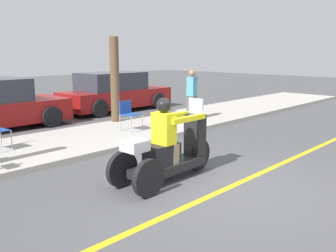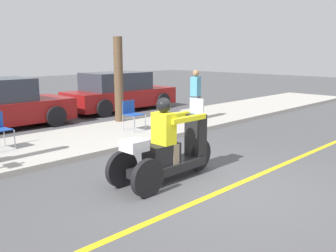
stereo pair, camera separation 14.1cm
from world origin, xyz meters
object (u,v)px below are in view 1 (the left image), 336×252
Objects in this scene: spectator_far_back at (192,96)px; parked_car_lot_center at (115,93)px; folding_chair_curbside at (129,112)px; motorcycle_trike at (168,151)px; tree_trunk at (115,80)px.

spectator_far_back is 0.36× the size of parked_car_lot_center.
folding_chair_curbside is at bearing -123.66° from parked_car_lot_center.
spectator_far_back is (4.51, 3.23, 0.35)m from motorcycle_trike.
spectator_far_back is at bearing -39.62° from tree_trunk.
folding_chair_curbside is at bearing 174.96° from spectator_far_back.
folding_chair_curbside is 1.67m from tree_trunk.
tree_trunk is at bearing 140.38° from spectator_far_back.
folding_chair_curbside is at bearing 59.42° from motorcycle_trike.
motorcycle_trike is 5.56m from spectator_far_back.
folding_chair_curbside is 4.43m from parked_car_lot_center.
spectator_far_back is 1.95× the size of folding_chair_curbside.
spectator_far_back is at bearing -5.04° from folding_chair_curbside.
spectator_far_back is 2.49m from tree_trunk.
parked_car_lot_center reaches higher than folding_chair_curbside.
folding_chair_curbside is at bearing -114.49° from tree_trunk.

